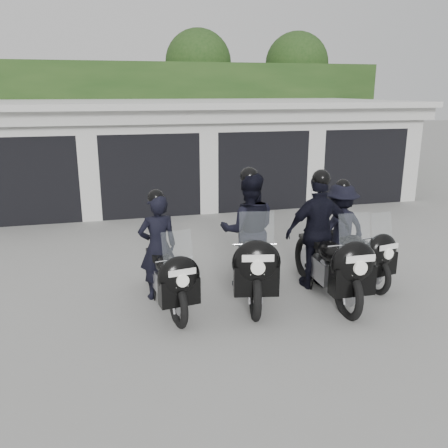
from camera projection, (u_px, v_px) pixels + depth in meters
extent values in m
plane|color=gray|center=(188.00, 302.00, 7.59)|extent=(80.00, 80.00, 0.00)
cube|color=silver|center=(141.00, 151.00, 15.14)|extent=(16.00, 6.00, 2.80)
cube|color=silver|center=(139.00, 103.00, 14.55)|extent=(16.40, 6.80, 0.16)
cube|color=silver|center=(149.00, 116.00, 11.77)|extent=(16.40, 0.12, 0.40)
cube|color=black|center=(152.00, 212.00, 12.67)|extent=(16.00, 0.06, 0.24)
cube|color=black|center=(31.00, 174.00, 12.81)|extent=(2.60, 2.60, 2.20)
cube|color=silver|center=(19.00, 123.00, 11.45)|extent=(2.60, 0.50, 0.60)
cube|color=silver|center=(89.00, 166.00, 12.12)|extent=(0.50, 0.50, 2.80)
cube|color=black|center=(146.00, 169.00, 13.54)|extent=(2.60, 2.60, 2.20)
cube|color=silver|center=(148.00, 121.00, 12.18)|extent=(2.60, 0.50, 0.60)
cube|color=silver|center=(207.00, 162.00, 12.85)|extent=(0.50, 0.50, 2.80)
cube|color=black|center=(250.00, 165.00, 14.28)|extent=(2.60, 2.60, 2.20)
cube|color=silver|center=(262.00, 120.00, 12.91)|extent=(2.60, 0.50, 0.60)
cube|color=silver|center=(313.00, 158.00, 13.58)|extent=(0.50, 0.50, 2.80)
cube|color=black|center=(343.00, 161.00, 15.01)|extent=(2.60, 2.60, 2.20)
cube|color=silver|center=(364.00, 118.00, 13.65)|extent=(2.60, 0.50, 0.60)
cube|color=silver|center=(407.00, 154.00, 14.31)|extent=(0.50, 0.50, 2.80)
cube|color=#1D3B15|center=(132.00, 120.00, 18.67)|extent=(20.00, 2.00, 4.30)
sphere|color=#1D3B15|center=(198.00, 63.00, 20.16)|extent=(2.80, 2.80, 2.80)
cylinder|color=black|center=(199.00, 128.00, 20.91)|extent=(0.24, 0.24, 3.30)
sphere|color=#1D3B15|center=(297.00, 64.00, 21.22)|extent=(2.80, 2.80, 2.80)
cylinder|color=black|center=(294.00, 126.00, 21.97)|extent=(0.24, 0.24, 3.30)
torus|color=black|center=(178.00, 304.00, 6.82)|extent=(0.22, 0.73, 0.72)
torus|color=black|center=(153.00, 271.00, 8.07)|extent=(0.22, 0.73, 0.72)
cube|color=#B3B3B9|center=(164.00, 282.00, 7.44)|extent=(0.34, 0.57, 0.31)
cube|color=black|center=(164.00, 291.00, 7.47)|extent=(0.27, 1.27, 0.06)
ellipsoid|color=black|center=(166.00, 265.00, 7.21)|extent=(0.40, 0.61, 0.28)
cube|color=black|center=(159.00, 255.00, 7.57)|extent=(0.34, 0.57, 0.10)
ellipsoid|color=black|center=(179.00, 276.00, 6.62)|extent=(0.66, 0.42, 0.59)
cube|color=black|center=(179.00, 291.00, 6.69)|extent=(0.60, 0.30, 0.39)
cube|color=#B2BFC6|center=(177.00, 249.00, 6.54)|extent=(0.44, 0.18, 0.50)
cylinder|color=silver|center=(174.00, 260.00, 6.75)|extent=(0.55, 0.11, 0.03)
cube|color=white|center=(182.00, 272.00, 6.44)|extent=(0.39, 0.07, 0.09)
cube|color=white|center=(182.00, 284.00, 6.52)|extent=(0.18, 0.04, 0.10)
imported|color=black|center=(158.00, 247.00, 7.55)|extent=(0.68, 0.50, 1.72)
sphere|color=black|center=(156.00, 198.00, 7.33)|extent=(0.27, 0.27, 0.27)
torus|color=black|center=(255.00, 294.00, 7.05)|extent=(0.29, 0.83, 0.82)
torus|color=black|center=(245.00, 257.00, 8.61)|extent=(0.29, 0.83, 0.82)
cube|color=#B3B3B9|center=(250.00, 269.00, 7.83)|extent=(0.41, 0.67, 0.36)
cube|color=black|center=(250.00, 279.00, 7.86)|extent=(0.39, 1.46, 0.07)
ellipsoid|color=black|center=(251.00, 250.00, 7.54)|extent=(0.49, 0.71, 0.33)
cube|color=black|center=(248.00, 240.00, 8.00)|extent=(0.41, 0.67, 0.11)
ellipsoid|color=black|center=(256.00, 263.00, 6.82)|extent=(0.77, 0.51, 0.68)
cube|color=black|center=(256.00, 279.00, 6.89)|extent=(0.69, 0.38, 0.45)
cube|color=#B2BFC6|center=(257.00, 232.00, 6.73)|extent=(0.51, 0.23, 0.58)
cylinder|color=silver|center=(255.00, 244.00, 6.98)|extent=(0.63, 0.16, 0.03)
cube|color=white|center=(258.00, 258.00, 6.60)|extent=(0.45, 0.11, 0.10)
cube|color=white|center=(257.00, 271.00, 6.69)|extent=(0.20, 0.06, 0.11)
imported|color=black|center=(248.00, 231.00, 7.98)|extent=(1.10, 0.93, 1.98)
sphere|color=black|center=(249.00, 176.00, 7.73)|extent=(0.30, 0.30, 0.30)
torus|color=black|center=(348.00, 294.00, 7.06)|extent=(0.13, 0.81, 0.81)
torus|color=black|center=(305.00, 258.00, 8.56)|extent=(0.13, 0.81, 0.81)
cube|color=#B3B3B9|center=(324.00, 270.00, 7.81)|extent=(0.30, 0.61, 0.36)
cube|color=black|center=(324.00, 280.00, 7.84)|extent=(0.10, 1.45, 0.07)
ellipsoid|color=black|center=(331.00, 252.00, 7.53)|extent=(0.37, 0.64, 0.32)
cube|color=black|center=(318.00, 241.00, 7.97)|extent=(0.30, 0.61, 0.11)
ellipsoid|color=black|center=(353.00, 263.00, 6.83)|extent=(0.70, 0.37, 0.67)
cube|color=black|center=(352.00, 280.00, 6.90)|extent=(0.65, 0.25, 0.44)
cube|color=#B2BFC6|center=(355.00, 233.00, 6.74)|extent=(0.49, 0.13, 0.57)
cylinder|color=silver|center=(347.00, 245.00, 6.99)|extent=(0.62, 0.04, 0.03)
cube|color=white|center=(361.00, 259.00, 6.62)|extent=(0.44, 0.02, 0.10)
cube|color=white|center=(359.00, 271.00, 6.71)|extent=(0.20, 0.02, 0.11)
imported|color=black|center=(318.00, 232.00, 7.95)|extent=(1.15, 0.66, 1.95)
sphere|color=black|center=(321.00, 179.00, 7.70)|extent=(0.30, 0.30, 0.30)
torus|color=black|center=(375.00, 275.00, 7.92)|extent=(0.24, 0.71, 0.70)
torus|color=black|center=(325.00, 251.00, 9.12)|extent=(0.24, 0.71, 0.70)
cube|color=#B3B3B9|center=(348.00, 258.00, 8.52)|extent=(0.35, 0.57, 0.31)
cube|color=black|center=(348.00, 266.00, 8.54)|extent=(0.32, 1.24, 0.06)
ellipsoid|color=black|center=(355.00, 243.00, 8.28)|extent=(0.41, 0.60, 0.28)
cube|color=black|center=(340.00, 236.00, 8.64)|extent=(0.35, 0.57, 0.10)
ellipsoid|color=black|center=(381.00, 251.00, 7.73)|extent=(0.65, 0.43, 0.58)
cube|color=black|center=(380.00, 263.00, 7.79)|extent=(0.59, 0.31, 0.38)
cube|color=#B2BFC6|center=(382.00, 228.00, 7.65)|extent=(0.44, 0.19, 0.49)
cylinder|color=silver|center=(374.00, 238.00, 7.85)|extent=(0.53, 0.13, 0.03)
cube|color=white|center=(389.00, 247.00, 7.55)|extent=(0.38, 0.09, 0.09)
cube|color=white|center=(387.00, 257.00, 7.62)|extent=(0.17, 0.05, 0.10)
imported|color=black|center=(340.00, 229.00, 8.62)|extent=(1.18, 0.76, 1.68)
sphere|color=black|center=(343.00, 186.00, 8.40)|extent=(0.26, 0.26, 0.26)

